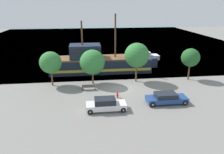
# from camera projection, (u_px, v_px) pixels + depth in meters

# --- Properties ---
(ground_plane) EXTENTS (160.00, 160.00, 0.00)m
(ground_plane) POSITION_uv_depth(u_px,v_px,m) (122.00, 89.00, 31.20)
(ground_plane) COLOR gray
(water_surface) EXTENTS (80.00, 80.00, 0.00)m
(water_surface) POSITION_uv_depth(u_px,v_px,m) (101.00, 40.00, 72.55)
(water_surface) COLOR teal
(water_surface) RESTS_ON ground
(pirate_ship) EXTENTS (18.83, 4.58, 10.01)m
(pirate_ship) POSITION_uv_depth(u_px,v_px,m) (99.00, 62.00, 38.68)
(pirate_ship) COLOR #192338
(pirate_ship) RESTS_ON water_surface
(moored_boat_dockside) EXTENTS (5.03, 2.27, 1.67)m
(moored_boat_dockside) POSITION_uv_depth(u_px,v_px,m) (146.00, 56.00, 47.46)
(moored_boat_dockside) COLOR silver
(moored_boat_dockside) RESTS_ON water_surface
(parked_car_curb_front) EXTENTS (4.55, 1.79, 1.49)m
(parked_car_curb_front) POSITION_uv_depth(u_px,v_px,m) (106.00, 104.00, 24.84)
(parked_car_curb_front) COLOR white
(parked_car_curb_front) RESTS_ON ground_plane
(parked_car_curb_mid) EXTENTS (4.94, 1.95, 1.35)m
(parked_car_curb_mid) POSITION_uv_depth(u_px,v_px,m) (166.00, 98.00, 26.61)
(parked_car_curb_mid) COLOR navy
(parked_car_curb_mid) RESTS_ON ground_plane
(fire_hydrant) EXTENTS (0.42, 0.25, 0.76)m
(fire_hydrant) POSITION_uv_depth(u_px,v_px,m) (117.00, 95.00, 28.31)
(fire_hydrant) COLOR red
(fire_hydrant) RESTS_ON ground_plane
(bench_promenade_east) EXTENTS (1.89, 0.45, 0.85)m
(bench_promenade_east) POSITION_uv_depth(u_px,v_px,m) (89.00, 87.00, 30.76)
(bench_promenade_east) COLOR #4C4742
(bench_promenade_east) RESTS_ON ground_plane
(tree_row_east) EXTENTS (3.19, 3.19, 5.09)m
(tree_row_east) POSITION_uv_depth(u_px,v_px,m) (51.00, 63.00, 31.59)
(tree_row_east) COLOR brown
(tree_row_east) RESTS_ON ground_plane
(tree_row_mideast) EXTENTS (3.71, 3.71, 5.23)m
(tree_row_mideast) POSITION_uv_depth(u_px,v_px,m) (92.00, 62.00, 32.27)
(tree_row_mideast) COLOR brown
(tree_row_mideast) RESTS_ON ground_plane
(tree_row_midwest) EXTENTS (3.74, 3.74, 6.04)m
(tree_row_midwest) POSITION_uv_depth(u_px,v_px,m) (137.00, 55.00, 33.02)
(tree_row_midwest) COLOR brown
(tree_row_midwest) RESTS_ON ground_plane
(tree_row_west) EXTENTS (2.85, 2.85, 5.02)m
(tree_row_west) POSITION_uv_depth(u_px,v_px,m) (190.00, 58.00, 34.05)
(tree_row_west) COLOR brown
(tree_row_west) RESTS_ON ground_plane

